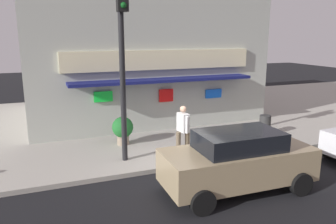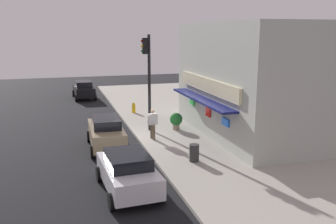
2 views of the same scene
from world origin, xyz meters
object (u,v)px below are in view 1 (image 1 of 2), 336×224
Objects in this scene: parked_car_tan at (238,161)px; trash_can at (265,125)px; pedestrian at (183,128)px; potted_plant_by_doorway at (123,129)px; traffic_light at (122,46)px.

trash_can is at bearing 44.76° from parked_car_tan.
pedestrian reaches higher than potted_plant_by_doorway.
traffic_light is 3.37× the size of pedestrian.
pedestrian is at bearing -49.88° from potted_plant_by_doorway.
parked_car_tan reaches higher than potted_plant_by_doorway.
traffic_light is 5.51× the size of potted_plant_by_doorway.
traffic_light is 3.58m from potted_plant_by_doorway.
pedestrian reaches higher than parked_car_tan.
pedestrian is (1.96, -0.21, -2.76)m from traffic_light.
parked_car_tan is at bearing -80.85° from pedestrian.
trash_can is at bearing 13.23° from pedestrian.
traffic_light is 4.83m from parked_car_tan.
potted_plant_by_doorway is at bearing 130.12° from pedestrian.
pedestrian is 2.55m from potted_plant_by_doorway.
potted_plant_by_doorway is at bearing 170.62° from trash_can.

